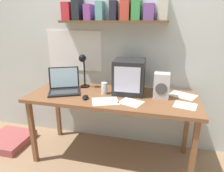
{
  "coord_description": "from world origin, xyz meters",
  "views": [
    {
      "loc": [
        0.47,
        -1.87,
        1.48
      ],
      "look_at": [
        0.0,
        0.0,
        0.85
      ],
      "focal_mm": 32.0,
      "sensor_mm": 36.0,
      "label": 1
    }
  ],
  "objects_px": {
    "space_heater": "(161,86)",
    "loose_paper_near_monitor": "(131,102)",
    "loose_paper_near_laptop": "(183,95)",
    "crt_monitor": "(129,76)",
    "desk_lamp": "(83,66)",
    "juice_glass": "(104,89)",
    "computer_mouse": "(85,97)",
    "laptop": "(64,86)",
    "corner_desk": "(112,101)",
    "floor_cushion": "(9,140)",
    "printed_handout": "(105,101)",
    "open_notebook": "(185,105)"
  },
  "relations": [
    {
      "from": "space_heater",
      "to": "loose_paper_near_monitor",
      "type": "distance_m",
      "value": 0.36
    },
    {
      "from": "loose_paper_near_laptop",
      "to": "crt_monitor",
      "type": "bearing_deg",
      "value": -176.0
    },
    {
      "from": "loose_paper_near_monitor",
      "to": "loose_paper_near_laptop",
      "type": "relative_size",
      "value": 0.82
    },
    {
      "from": "desk_lamp",
      "to": "space_heater",
      "type": "bearing_deg",
      "value": -9.92
    },
    {
      "from": "juice_glass",
      "to": "space_heater",
      "type": "xyz_separation_m",
      "value": [
        0.58,
        0.03,
        0.07
      ]
    },
    {
      "from": "loose_paper_near_laptop",
      "to": "computer_mouse",
      "type": "bearing_deg",
      "value": -160.89
    },
    {
      "from": "laptop",
      "to": "corner_desk",
      "type": "bearing_deg",
      "value": -24.29
    },
    {
      "from": "floor_cushion",
      "to": "juice_glass",
      "type": "bearing_deg",
      "value": 4.25
    },
    {
      "from": "computer_mouse",
      "to": "printed_handout",
      "type": "bearing_deg",
      "value": -5.64
    },
    {
      "from": "laptop",
      "to": "loose_paper_near_laptop",
      "type": "height_order",
      "value": "laptop"
    },
    {
      "from": "desk_lamp",
      "to": "floor_cushion",
      "type": "bearing_deg",
      "value": -169.42
    },
    {
      "from": "juice_glass",
      "to": "desk_lamp",
      "type": "bearing_deg",
      "value": 153.94
    },
    {
      "from": "computer_mouse",
      "to": "desk_lamp",
      "type": "bearing_deg",
      "value": 113.81
    },
    {
      "from": "desk_lamp",
      "to": "computer_mouse",
      "type": "distance_m",
      "value": 0.42
    },
    {
      "from": "loose_paper_near_monitor",
      "to": "juice_glass",
      "type": "bearing_deg",
      "value": 151.45
    },
    {
      "from": "desk_lamp",
      "to": "computer_mouse",
      "type": "height_order",
      "value": "desk_lamp"
    },
    {
      "from": "corner_desk",
      "to": "crt_monitor",
      "type": "relative_size",
      "value": 4.9
    },
    {
      "from": "laptop",
      "to": "loose_paper_near_monitor",
      "type": "height_order",
      "value": "laptop"
    },
    {
      "from": "corner_desk",
      "to": "floor_cushion",
      "type": "height_order",
      "value": "corner_desk"
    },
    {
      "from": "loose_paper_near_laptop",
      "to": "space_heater",
      "type": "bearing_deg",
      "value": -152.64
    },
    {
      "from": "crt_monitor",
      "to": "open_notebook",
      "type": "height_order",
      "value": "crt_monitor"
    },
    {
      "from": "corner_desk",
      "to": "open_notebook",
      "type": "bearing_deg",
      "value": -7.85
    },
    {
      "from": "space_heater",
      "to": "computer_mouse",
      "type": "relative_size",
      "value": 2.14
    },
    {
      "from": "corner_desk",
      "to": "floor_cushion",
      "type": "distance_m",
      "value": 1.47
    },
    {
      "from": "open_notebook",
      "to": "loose_paper_near_laptop",
      "type": "xyz_separation_m",
      "value": [
        -0.0,
        0.27,
        0.0
      ]
    },
    {
      "from": "juice_glass",
      "to": "loose_paper_near_laptop",
      "type": "height_order",
      "value": "juice_glass"
    },
    {
      "from": "space_heater",
      "to": "printed_handout",
      "type": "bearing_deg",
      "value": -155.37
    },
    {
      "from": "laptop",
      "to": "computer_mouse",
      "type": "distance_m",
      "value": 0.34
    },
    {
      "from": "juice_glass",
      "to": "printed_handout",
      "type": "relative_size",
      "value": 0.4
    },
    {
      "from": "corner_desk",
      "to": "loose_paper_near_monitor",
      "type": "relative_size",
      "value": 6.74
    },
    {
      "from": "laptop",
      "to": "printed_handout",
      "type": "distance_m",
      "value": 0.54
    },
    {
      "from": "computer_mouse",
      "to": "open_notebook",
      "type": "height_order",
      "value": "computer_mouse"
    },
    {
      "from": "corner_desk",
      "to": "space_heater",
      "type": "relative_size",
      "value": 6.87
    },
    {
      "from": "corner_desk",
      "to": "open_notebook",
      "type": "relative_size",
      "value": 7.55
    },
    {
      "from": "corner_desk",
      "to": "open_notebook",
      "type": "height_order",
      "value": "open_notebook"
    },
    {
      "from": "juice_glass",
      "to": "computer_mouse",
      "type": "height_order",
      "value": "juice_glass"
    },
    {
      "from": "crt_monitor",
      "to": "floor_cushion",
      "type": "relative_size",
      "value": 0.72
    },
    {
      "from": "printed_handout",
      "to": "desk_lamp",
      "type": "bearing_deg",
      "value": 136.02
    },
    {
      "from": "loose_paper_near_monitor",
      "to": "loose_paper_near_laptop",
      "type": "bearing_deg",
      "value": 32.83
    },
    {
      "from": "crt_monitor",
      "to": "juice_glass",
      "type": "distance_m",
      "value": 0.29
    },
    {
      "from": "loose_paper_near_monitor",
      "to": "printed_handout",
      "type": "bearing_deg",
      "value": -172.55
    },
    {
      "from": "crt_monitor",
      "to": "printed_handout",
      "type": "distance_m",
      "value": 0.39
    },
    {
      "from": "crt_monitor",
      "to": "floor_cushion",
      "type": "xyz_separation_m",
      "value": [
        -1.48,
        -0.2,
        -0.88
      ]
    },
    {
      "from": "juice_glass",
      "to": "crt_monitor",
      "type": "bearing_deg",
      "value": 23.76
    },
    {
      "from": "juice_glass",
      "to": "space_heater",
      "type": "bearing_deg",
      "value": 3.2
    },
    {
      "from": "loose_paper_near_monitor",
      "to": "floor_cushion",
      "type": "distance_m",
      "value": 1.7
    },
    {
      "from": "printed_handout",
      "to": "loose_paper_near_laptop",
      "type": "relative_size",
      "value": 0.98
    },
    {
      "from": "juice_glass",
      "to": "floor_cushion",
      "type": "distance_m",
      "value": 1.45
    },
    {
      "from": "space_heater",
      "to": "floor_cushion",
      "type": "xyz_separation_m",
      "value": [
        -1.81,
        -0.12,
        -0.83
      ]
    },
    {
      "from": "crt_monitor",
      "to": "computer_mouse",
      "type": "distance_m",
      "value": 0.51
    }
  ]
}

